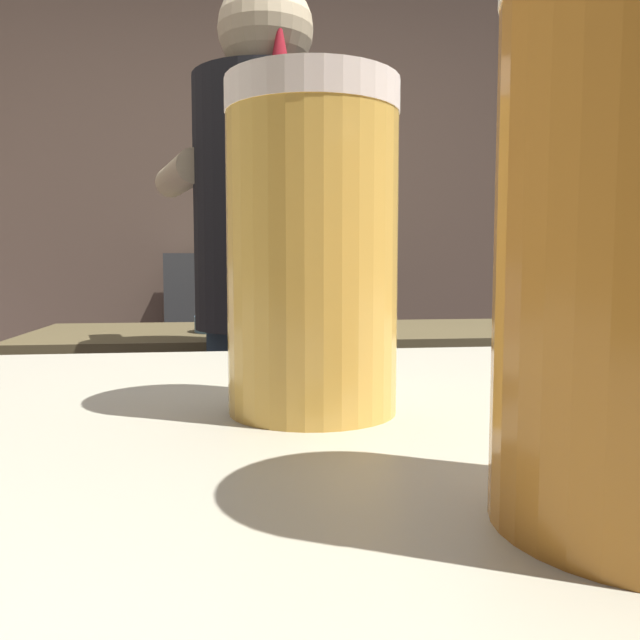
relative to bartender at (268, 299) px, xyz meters
name	(u,v)px	position (x,y,z in m)	size (l,w,h in m)	color
wall_back	(252,215)	(0.01, 1.95, 0.34)	(5.20, 0.10, 2.70)	brown
prep_counter	(374,465)	(0.36, 0.46, -0.56)	(2.10, 0.60, 0.89)	brown
back_shelf	(261,368)	(0.04, 1.67, -0.44)	(0.90, 0.36, 1.14)	#343636
bartender	(268,299)	(0.00, 0.00, 0.00)	(0.49, 0.55, 1.73)	#24313A
knife_block	(578,293)	(1.05, 0.48, -0.02)	(0.10, 0.08, 0.28)	olive
mixing_bowl	(224,324)	(-0.11, 0.42, -0.10)	(0.17, 0.17, 0.05)	#486E8B
chefs_knife	(353,329)	(0.28, 0.41, -0.12)	(0.24, 0.03, 0.01)	silver
pint_glass_near	(312,250)	(-0.04, -1.23, 0.09)	(0.07, 0.07, 0.14)	gold
bottle_hot_sauce	(285,233)	(0.16, 1.66, 0.24)	(0.06, 0.06, 0.27)	black
bottle_soy	(270,238)	(0.09, 1.74, 0.21)	(0.05, 0.05, 0.21)	red
bottle_vinegar	(248,239)	(-0.02, 1.62, 0.21)	(0.06, 0.06, 0.19)	#4A8236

